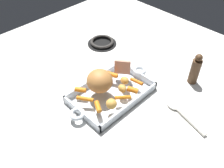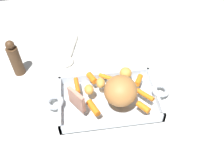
% 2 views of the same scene
% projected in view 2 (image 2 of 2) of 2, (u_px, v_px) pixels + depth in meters
% --- Properties ---
extents(ground_plane, '(1.68, 1.68, 0.00)m').
position_uv_depth(ground_plane, '(109.00, 102.00, 0.89)').
color(ground_plane, silver).
extents(roasting_dish, '(0.45, 0.23, 0.04)m').
position_uv_depth(roasting_dish, '(109.00, 99.00, 0.88)').
color(roasting_dish, silver).
rests_on(roasting_dish, ground_plane).
extents(pork_roast, '(0.14, 0.15, 0.10)m').
position_uv_depth(pork_roast, '(121.00, 91.00, 0.80)').
color(pork_roast, '#B9783D').
rests_on(pork_roast, roasting_dish).
extents(roast_slice_thin, '(0.05, 0.07, 0.07)m').
position_uv_depth(roast_slice_thin, '(77.00, 100.00, 0.79)').
color(roast_slice_thin, tan).
rests_on(roast_slice_thin, roasting_dish).
extents(baby_carrot_long, '(0.07, 0.05, 0.02)m').
position_uv_depth(baby_carrot_long, '(108.00, 77.00, 0.90)').
color(baby_carrot_long, orange).
rests_on(baby_carrot_long, roasting_dish).
extents(baby_carrot_center_left, '(0.04, 0.07, 0.02)m').
position_uv_depth(baby_carrot_center_left, '(93.00, 108.00, 0.80)').
color(baby_carrot_center_left, orange).
rests_on(baby_carrot_center_left, roasting_dish).
extents(baby_carrot_southeast, '(0.06, 0.07, 0.02)m').
position_uv_depth(baby_carrot_southeast, '(145.00, 95.00, 0.84)').
color(baby_carrot_southeast, orange).
rests_on(baby_carrot_southeast, roasting_dish).
extents(baby_carrot_center_right, '(0.04, 0.05, 0.03)m').
position_uv_depth(baby_carrot_center_right, '(92.00, 78.00, 0.89)').
color(baby_carrot_center_right, orange).
rests_on(baby_carrot_center_right, roasting_dish).
extents(baby_carrot_short, '(0.02, 0.07, 0.02)m').
position_uv_depth(baby_carrot_short, '(77.00, 85.00, 0.87)').
color(baby_carrot_short, orange).
rests_on(baby_carrot_short, roasting_dish).
extents(baby_carrot_southwest, '(0.04, 0.06, 0.02)m').
position_uv_depth(baby_carrot_southwest, '(139.00, 80.00, 0.89)').
color(baby_carrot_southwest, orange).
rests_on(baby_carrot_southwest, roasting_dish).
extents(baby_carrot_northwest, '(0.05, 0.05, 0.02)m').
position_uv_depth(baby_carrot_northwest, '(143.00, 107.00, 0.80)').
color(baby_carrot_northwest, orange).
rests_on(baby_carrot_northwest, roasting_dish).
extents(potato_golden_small, '(0.04, 0.04, 0.03)m').
position_uv_depth(potato_golden_small, '(89.00, 90.00, 0.85)').
color(potato_golden_small, gold).
rests_on(potato_golden_small, roasting_dish).
extents(potato_whole, '(0.04, 0.05, 0.03)m').
position_uv_depth(potato_whole, '(101.00, 83.00, 0.87)').
color(potato_whole, gold).
rests_on(potato_whole, roasting_dish).
extents(potato_near_roast, '(0.06, 0.06, 0.04)m').
position_uv_depth(potato_near_roast, '(126.00, 73.00, 0.90)').
color(potato_near_roast, gold).
rests_on(potato_near_roast, roasting_dish).
extents(serving_spoon, '(0.09, 0.22, 0.02)m').
position_uv_depth(serving_spoon, '(70.00, 54.00, 1.06)').
color(serving_spoon, white).
rests_on(serving_spoon, ground_plane).
extents(pepper_mill, '(0.04, 0.04, 0.16)m').
position_uv_depth(pepper_mill, '(15.00, 59.00, 0.94)').
color(pepper_mill, '#4C331E').
rests_on(pepper_mill, ground_plane).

